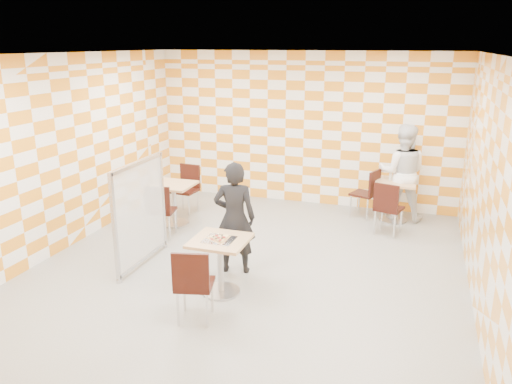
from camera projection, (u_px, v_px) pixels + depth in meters
room_shell at (257, 162)px, 7.16m from camera, size 7.00×7.00×7.00m
main_table at (220, 257)px, 6.39m from camera, size 0.70×0.70×0.75m
second_table at (395, 194)px, 9.04m from camera, size 0.70×0.70×0.75m
empty_table at (174, 197)px, 8.86m from camera, size 0.70×0.70×0.75m
chair_main_front at (193, 281)px, 5.66m from camera, size 0.51×0.52×0.92m
chair_second_front at (387, 205)px, 8.32m from camera, size 0.52×0.53×0.92m
chair_second_side at (369, 190)px, 9.15m from camera, size 0.55×0.54×0.92m
chair_empty_near at (160, 207)px, 8.20m from camera, size 0.49×0.50×0.92m
chair_empty_far at (188, 185)px, 9.48m from camera, size 0.46×0.47×0.92m
partition at (140, 213)px, 7.16m from camera, size 0.08×1.38×1.55m
man_dark at (235, 218)px, 6.93m from camera, size 0.66×0.51×1.60m
man_white at (402, 173)px, 9.03m from camera, size 0.88×0.69×1.77m
pizza_on_foil at (219, 238)px, 6.30m from camera, size 0.40×0.40×0.04m
sport_bottle at (391, 175)px, 9.03m from camera, size 0.06×0.06×0.20m
soda_bottle at (401, 175)px, 8.95m from camera, size 0.07×0.07×0.23m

